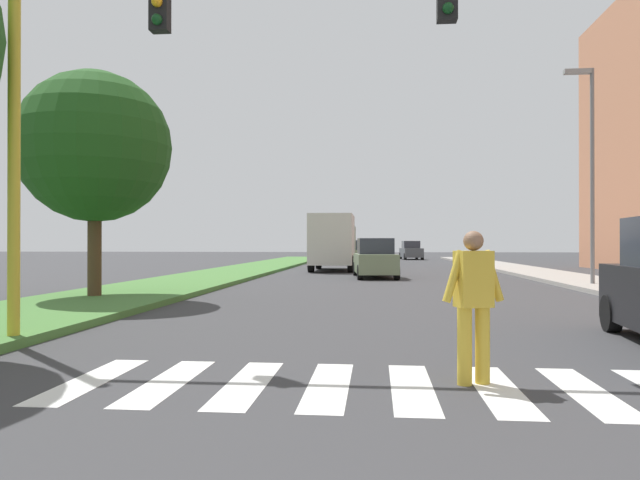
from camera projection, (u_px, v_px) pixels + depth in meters
ground_plane at (383, 274)px, 28.99m from camera, size 140.00×140.00×0.00m
crosswalk at (412, 387)px, 6.21m from camera, size 7.65×2.20×0.01m
median_strip at (226, 274)px, 27.72m from camera, size 3.89×64.00×0.15m
tree_mid at (95, 147)px, 15.50m from camera, size 4.04×4.04×6.01m
sidewalk_right at (553, 276)px, 26.27m from camera, size 3.00×64.00×0.15m
traffic_light_gantry at (154, 58)px, 8.59m from camera, size 7.74×0.30×6.00m
street_lamp_right at (589, 156)px, 20.13m from camera, size 1.02×0.24×7.50m
pedestrian_performer at (473, 299)px, 6.36m from camera, size 0.73×0.36×1.69m
sedan_midblock at (375, 260)px, 25.94m from camera, size 2.11×4.43×1.77m
sedan_distant at (362, 253)px, 41.93m from camera, size 1.90×4.37×1.75m
sedan_far_horizon at (411, 251)px, 54.72m from camera, size 2.11×4.25×1.75m
truck_box_delivery at (333, 242)px, 32.52m from camera, size 2.40×6.20×3.10m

